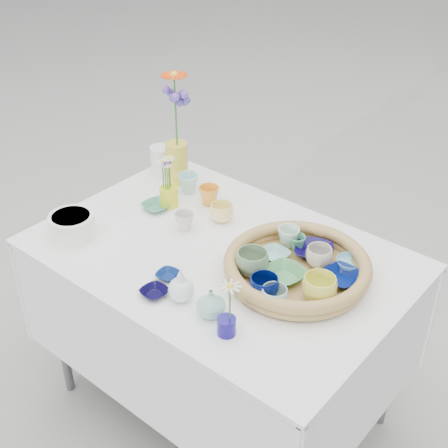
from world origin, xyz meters
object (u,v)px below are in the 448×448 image
Objects in this scene: display_table at (221,404)px; bud_vase_seafoam at (211,303)px; tall_vase_yellow at (177,162)px; wicker_tray at (297,268)px.

bud_vase_seafoam reaches higher than display_table.
tall_vase_yellow is at bearing 140.29° from bud_vase_seafoam.
tall_vase_yellow is at bearing 163.27° from wicker_tray.
display_table is 1.00m from tall_vase_yellow.
tall_vase_yellow is (-0.74, 0.22, 0.05)m from wicker_tray.
wicker_tray is at bearing -16.73° from tall_vase_yellow.
wicker_tray is (0.28, 0.05, 0.80)m from display_table.
wicker_tray is 5.21× the size of bud_vase_seafoam.
tall_vase_yellow is at bearing 149.29° from display_table.
bud_vase_seafoam reaches higher than wicker_tray.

